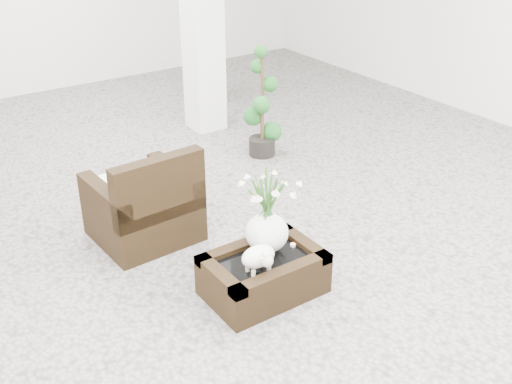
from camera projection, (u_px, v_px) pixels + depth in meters
ground at (250, 250)px, 5.50m from camera, size 11.00×11.00×0.00m
coffee_table at (263, 276)px, 4.87m from camera, size 0.90×0.60×0.31m
sheep_figurine at (258, 259)px, 4.62m from camera, size 0.28×0.23×0.21m
planter_narcissus at (267, 205)px, 4.74m from camera, size 0.44×0.44×0.80m
tealight at (293, 245)px, 4.96m from camera, size 0.04×0.04×0.03m
armchair at (142, 193)px, 5.51m from camera, size 0.88×0.85×0.90m
topiary at (262, 102)px, 7.06m from camera, size 0.34×0.34×1.29m
shopper at (204, 35)px, 8.68m from camera, size 0.63×0.79×1.89m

